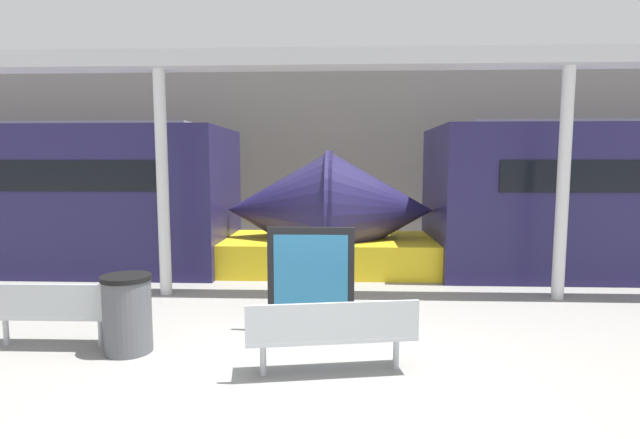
# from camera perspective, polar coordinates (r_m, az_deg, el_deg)

# --- Properties ---
(ground_plane) EXTENTS (60.00, 60.00, 0.00)m
(ground_plane) POSITION_cam_1_polar(r_m,az_deg,el_deg) (5.55, -2.19, -18.37)
(ground_plane) COLOR gray
(station_wall) EXTENTS (56.00, 0.20, 5.00)m
(station_wall) POSITION_cam_1_polar(r_m,az_deg,el_deg) (14.79, 0.88, 7.05)
(station_wall) COLOR gray
(station_wall) RESTS_ON ground_plane
(bench_near) EXTENTS (1.93, 0.75, 0.85)m
(bench_near) POSITION_cam_1_polar(r_m,az_deg,el_deg) (5.59, 1.37, -12.63)
(bench_near) COLOR #ADB2B7
(bench_near) RESTS_ON ground_plane
(bench_far) EXTENTS (1.55, 0.46, 0.85)m
(bench_far) POSITION_cam_1_polar(r_m,az_deg,el_deg) (7.22, -28.64, -9.04)
(bench_far) COLOR #ADB2B7
(bench_far) RESTS_ON ground_plane
(trash_bin) EXTENTS (0.61, 0.61, 0.97)m
(trash_bin) POSITION_cam_1_polar(r_m,az_deg,el_deg) (6.69, -21.15, -10.00)
(trash_bin) COLOR #4C4F54
(trash_bin) RESTS_ON ground_plane
(poster_board) EXTENTS (1.20, 0.07, 1.46)m
(poster_board) POSITION_cam_1_polar(r_m,az_deg,el_deg) (6.93, -1.07, -6.83)
(poster_board) COLOR black
(poster_board) RESTS_ON ground_plane
(support_column_near) EXTENTS (0.21, 0.21, 3.93)m
(support_column_near) POSITION_cam_1_polar(r_m,az_deg,el_deg) (9.19, -17.55, 3.85)
(support_column_near) COLOR silver
(support_column_near) RESTS_ON ground_plane
(support_column_far) EXTENTS (0.21, 0.21, 3.93)m
(support_column_far) POSITION_cam_1_polar(r_m,az_deg,el_deg) (9.41, 26.03, 3.56)
(support_column_far) COLOR silver
(support_column_far) RESTS_ON ground_plane
(canopy_beam) EXTENTS (28.00, 0.60, 0.28)m
(canopy_beam) POSITION_cam_1_polar(r_m,az_deg,el_deg) (9.34, -18.00, 16.86)
(canopy_beam) COLOR #B7B7BC
(canopy_beam) RESTS_ON support_column_near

